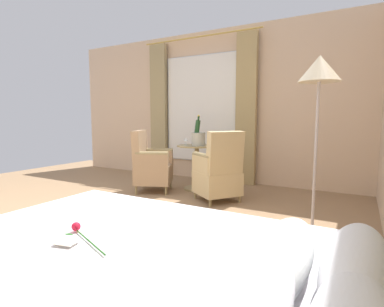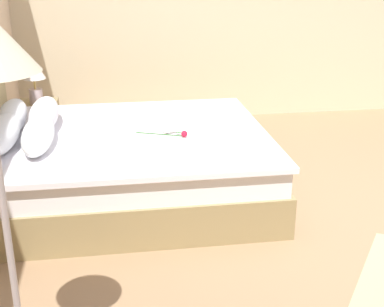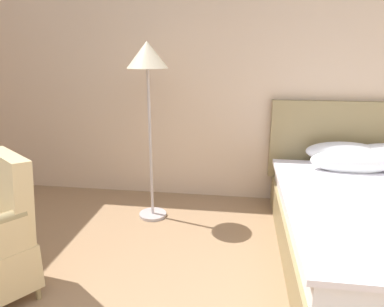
% 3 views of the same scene
% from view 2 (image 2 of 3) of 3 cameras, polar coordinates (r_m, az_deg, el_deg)
% --- Properties ---
extents(bed, '(1.89, 2.24, 1.15)m').
position_cam_2_polar(bed, '(4.33, -7.93, -0.74)').
color(bed, '#958255').
rests_on(bed, ground).
extents(nightstand, '(0.47, 0.37, 0.52)m').
position_cam_2_polar(nightstand, '(5.44, -15.95, 2.49)').
color(nightstand, '#958255').
rests_on(nightstand, ground).
extents(bedside_lamp, '(0.22, 0.22, 0.44)m').
position_cam_2_polar(bedside_lamp, '(5.30, -16.54, 8.16)').
color(bedside_lamp, '#BEA8B0').
rests_on(bedside_lamp, nightstand).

